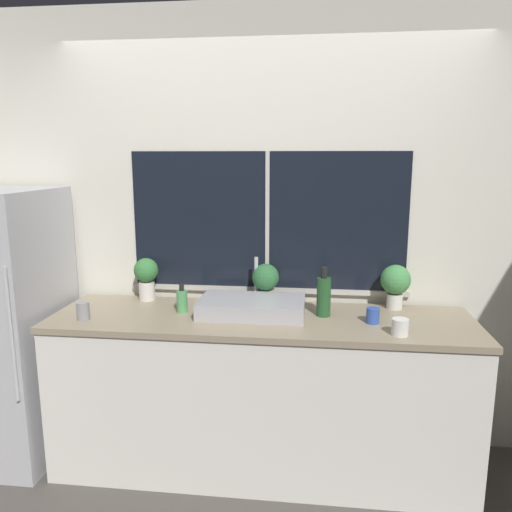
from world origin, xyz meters
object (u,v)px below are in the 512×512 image
(sink, at_px, (252,306))
(potted_plant_left, at_px, (146,275))
(refrigerator, at_px, (3,326))
(soap_bottle, at_px, (182,301))
(mug_grey, at_px, (83,311))
(mug_white, at_px, (400,327))
(potted_plant_center, at_px, (266,280))
(potted_plant_right, at_px, (396,282))
(mug_blue, at_px, (373,316))
(bottle_tall, at_px, (324,296))

(sink, height_order, potted_plant_left, sink)
(potted_plant_left, bearing_deg, refrigerator, -160.94)
(soap_bottle, relative_size, mug_grey, 1.68)
(mug_white, bearing_deg, mug_grey, 178.52)
(refrigerator, height_order, potted_plant_center, refrigerator)
(potted_plant_right, bearing_deg, mug_blue, -118.70)
(potted_plant_left, height_order, mug_grey, potted_plant_left)
(bottle_tall, bearing_deg, mug_blue, -20.11)
(mug_blue, bearing_deg, sink, 173.44)
(soap_bottle, xyz_separation_m, mug_grey, (-0.51, -0.20, -0.02))
(potted_plant_left, relative_size, potted_plant_right, 1.01)
(soap_bottle, height_order, mug_blue, soap_bottle)
(bottle_tall, bearing_deg, potted_plant_right, 24.25)
(potted_plant_left, bearing_deg, bottle_tall, -9.80)
(potted_plant_right, xyz_separation_m, mug_blue, (-0.16, -0.29, -0.12))
(potted_plant_right, bearing_deg, mug_white, -95.03)
(sink, bearing_deg, soap_bottle, -178.69)
(potted_plant_center, height_order, soap_bottle, potted_plant_center)
(refrigerator, distance_m, mug_white, 2.30)
(potted_plant_center, bearing_deg, soap_bottle, -154.81)
(potted_plant_left, distance_m, potted_plant_right, 1.52)
(mug_grey, bearing_deg, soap_bottle, 21.19)
(potted_plant_center, xyz_separation_m, mug_white, (0.73, -0.46, -0.11))
(sink, relative_size, mug_grey, 6.06)
(potted_plant_left, height_order, mug_white, potted_plant_left)
(sink, xyz_separation_m, mug_blue, (0.67, -0.08, -0.00))
(mug_white, bearing_deg, potted_plant_center, 147.74)
(potted_plant_left, distance_m, mug_blue, 1.40)
(mug_white, bearing_deg, refrigerator, 175.46)
(potted_plant_left, relative_size, bottle_tall, 0.95)
(refrigerator, relative_size, potted_plant_center, 6.49)
(sink, height_order, potted_plant_right, sink)
(potted_plant_right, height_order, mug_grey, potted_plant_right)
(potted_plant_right, bearing_deg, potted_plant_left, -180.00)
(sink, height_order, mug_white, sink)
(sink, relative_size, soap_bottle, 3.60)
(mug_grey, relative_size, mug_blue, 1.17)
(potted_plant_left, xyz_separation_m, mug_grey, (-0.22, -0.42, -0.11))
(sink, distance_m, mug_blue, 0.68)
(sink, xyz_separation_m, bottle_tall, (0.41, 0.02, 0.07))
(potted_plant_right, distance_m, bottle_tall, 0.46)
(mug_blue, relative_size, mug_white, 0.99)
(potted_plant_left, bearing_deg, mug_blue, -11.87)
(potted_plant_center, bearing_deg, bottle_tall, -28.61)
(potted_plant_right, height_order, soap_bottle, potted_plant_right)
(bottle_tall, distance_m, mug_white, 0.47)
(bottle_tall, relative_size, mug_grey, 2.87)
(mug_blue, bearing_deg, mug_white, -56.12)
(sink, bearing_deg, bottle_tall, 2.79)
(bottle_tall, xyz_separation_m, mug_blue, (0.26, -0.10, -0.08))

